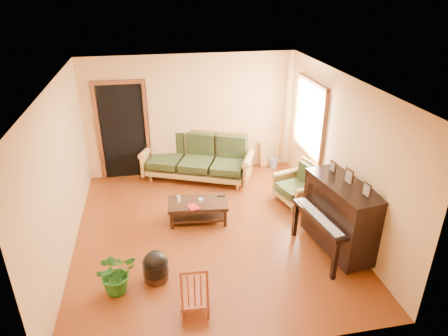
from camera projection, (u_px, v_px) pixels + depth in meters
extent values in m
plane|color=#5A240B|center=(210.00, 231.00, 6.92)|extent=(5.00, 5.00, 0.00)
cube|color=black|center=(123.00, 132.00, 8.43)|extent=(1.08, 0.16, 2.05)
cube|color=white|center=(310.00, 118.00, 7.80)|extent=(0.12, 1.36, 1.46)
cube|color=#A7813D|center=(197.00, 158.00, 8.54)|extent=(2.50, 1.78, 0.99)
cube|color=black|center=(198.00, 211.00, 7.16)|extent=(1.10, 0.67, 0.38)
cube|color=#A7813D|center=(297.00, 184.00, 7.64)|extent=(0.95, 0.97, 0.80)
cube|color=black|center=(340.00, 218.00, 6.21)|extent=(1.00, 1.46, 1.20)
cylinder|color=black|center=(156.00, 269.00, 5.75)|extent=(0.41, 0.41, 0.35)
cube|color=maroon|center=(194.00, 287.00, 5.10)|extent=(0.40, 0.43, 0.80)
cube|color=gold|center=(269.00, 153.00, 9.22)|extent=(0.46, 0.17, 0.61)
cylinder|color=#3558A1|center=(273.00, 163.00, 9.22)|extent=(0.21, 0.21, 0.23)
imported|color=#225E1B|center=(116.00, 273.00, 5.48)|extent=(0.70, 0.65, 0.63)
imported|color=#A4151F|center=(189.00, 208.00, 6.86)|extent=(0.23, 0.26, 0.02)
cylinder|color=silver|center=(179.00, 199.00, 7.06)|extent=(0.09, 0.09, 0.12)
cylinder|color=silver|center=(201.00, 200.00, 7.07)|extent=(0.12, 0.12, 0.06)
cube|color=black|center=(221.00, 196.00, 7.26)|extent=(0.15, 0.04, 0.01)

